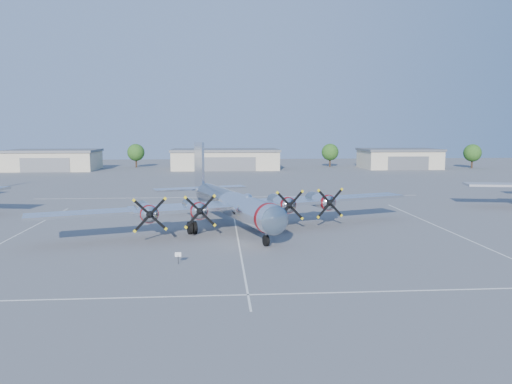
{
  "coord_description": "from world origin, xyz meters",
  "views": [
    {
      "loc": [
        -1.79,
        -52.66,
        10.41
      ],
      "look_at": [
        2.57,
        5.4,
        3.2
      ],
      "focal_mm": 35.0,
      "sensor_mm": 36.0,
      "label": 1
    }
  ],
  "objects": [
    {
      "name": "tree_west",
      "position": [
        -25.0,
        90.0,
        4.22
      ],
      "size": [
        4.8,
        4.8,
        6.64
      ],
      "color": "#382619",
      "rests_on": "ground"
    },
    {
      "name": "hangar_center",
      "position": [
        0.0,
        81.96,
        2.71
      ],
      "size": [
        28.6,
        14.6,
        5.4
      ],
      "color": "beige",
      "rests_on": "ground"
    },
    {
      "name": "main_bomber_b29",
      "position": [
        -0.56,
        0.31,
        0.0
      ],
      "size": [
        46.99,
        38.9,
        8.93
      ],
      "primitive_type": null,
      "rotation": [
        0.0,
        0.0,
        0.32
      ],
      "color": "white",
      "rests_on": "ground"
    },
    {
      "name": "tree_east",
      "position": [
        30.0,
        88.0,
        4.22
      ],
      "size": [
        4.8,
        4.8,
        6.64
      ],
      "color": "#382619",
      "rests_on": "ground"
    },
    {
      "name": "ground",
      "position": [
        0.0,
        0.0,
        0.0
      ],
      "size": [
        260.0,
        260.0,
        0.0
      ],
      "primitive_type": "plane",
      "color": "#5C5C5F",
      "rests_on": "ground"
    },
    {
      "name": "hangar_west",
      "position": [
        -45.0,
        81.96,
        2.71
      ],
      "size": [
        22.6,
        14.6,
        5.4
      ],
      "color": "beige",
      "rests_on": "ground"
    },
    {
      "name": "info_placard",
      "position": [
        -5.03,
        -14.23,
        0.66
      ],
      "size": [
        0.49,
        0.06,
        0.94
      ],
      "rotation": [
        0.0,
        0.0,
        -0.05
      ],
      "color": "black",
      "rests_on": "ground"
    },
    {
      "name": "tree_far_east",
      "position": [
        68.0,
        80.0,
        4.22
      ],
      "size": [
        4.8,
        4.8,
        6.64
      ],
      "color": "#382619",
      "rests_on": "ground"
    },
    {
      "name": "hangar_east",
      "position": [
        48.0,
        81.96,
        2.71
      ],
      "size": [
        20.6,
        14.6,
        5.4
      ],
      "color": "beige",
      "rests_on": "ground"
    },
    {
      "name": "parking_lines",
      "position": [
        0.0,
        -1.75,
        0.01
      ],
      "size": [
        60.0,
        50.08,
        0.01
      ],
      "color": "silver",
      "rests_on": "ground"
    }
  ]
}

